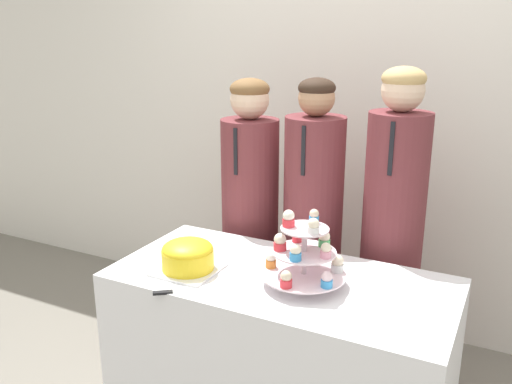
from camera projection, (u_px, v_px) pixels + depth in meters
The scene contains 8 objects.
wall_back at pixel (372, 94), 2.94m from camera, with size 9.00×0.06×2.70m.
table at pixel (279, 362), 2.21m from camera, with size 1.33×0.63×0.77m.
round_cake at pixel (188, 256), 2.13m from camera, with size 0.23×0.23×0.13m.
cake_knife at pixel (175, 292), 1.98m from camera, with size 0.20×0.15×0.01m.
cupcake_stand at pixel (304, 253), 2.00m from camera, with size 0.32×0.32×0.29m.
student_0 at pixel (250, 232), 2.74m from camera, with size 0.28×0.29×1.47m.
student_1 at pixel (312, 243), 2.60m from camera, with size 0.28×0.29×1.49m.
student_2 at pixel (391, 249), 2.43m from camera, with size 0.27×0.28×1.55m.
Camera 1 is at (0.78, -1.43, 1.69)m, focal length 38.00 mm.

